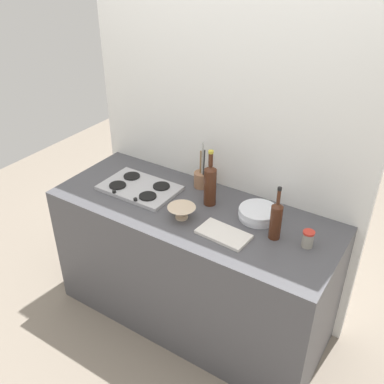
% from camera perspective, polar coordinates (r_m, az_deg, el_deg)
% --- Properties ---
extents(ground_plane, '(6.00, 6.00, 0.00)m').
position_cam_1_polar(ground_plane, '(3.25, 0.00, -15.53)').
color(ground_plane, gray).
rests_on(ground_plane, ground).
extents(counter_block, '(1.80, 0.70, 0.90)m').
position_cam_1_polar(counter_block, '(2.94, 0.00, -9.53)').
color(counter_block, '#4C4C51').
rests_on(counter_block, ground).
extents(backsplash_panel, '(1.90, 0.06, 2.34)m').
position_cam_1_polar(backsplash_panel, '(2.82, 4.21, 5.99)').
color(backsplash_panel, white).
rests_on(backsplash_panel, ground).
extents(stovetop_hob, '(0.49, 0.32, 0.04)m').
position_cam_1_polar(stovetop_hob, '(2.87, -6.84, 0.55)').
color(stovetop_hob, '#B2B2B7').
rests_on(stovetop_hob, counter_block).
extents(plate_stack, '(0.23, 0.24, 0.07)m').
position_cam_1_polar(plate_stack, '(2.59, 8.62, -2.75)').
color(plate_stack, white).
rests_on(plate_stack, counter_block).
extents(wine_bottle_leftmost, '(0.08, 0.08, 0.36)m').
position_cam_1_polar(wine_bottle_leftmost, '(2.64, 2.37, 1.07)').
color(wine_bottle_leftmost, '#472314').
rests_on(wine_bottle_leftmost, counter_block).
extents(wine_bottle_mid_left, '(0.07, 0.07, 0.32)m').
position_cam_1_polar(wine_bottle_mid_left, '(2.40, 10.86, -3.54)').
color(wine_bottle_mid_left, '#472314').
rests_on(wine_bottle_mid_left, counter_block).
extents(mixing_bowl, '(0.17, 0.17, 0.08)m').
position_cam_1_polar(mixing_bowl, '(2.56, -1.31, -2.62)').
color(mixing_bowl, beige).
rests_on(mixing_bowl, counter_block).
extents(utensil_crock, '(0.10, 0.10, 0.31)m').
position_cam_1_polar(utensil_crock, '(2.86, 1.27, 1.83)').
color(utensil_crock, '#996B4C').
rests_on(utensil_crock, counter_block).
extents(condiment_jar_front, '(0.06, 0.06, 0.10)m').
position_cam_1_polar(condiment_jar_front, '(2.42, 14.83, -5.90)').
color(condiment_jar_front, '#9E998C').
rests_on(condiment_jar_front, counter_block).
extents(cutting_board, '(0.30, 0.18, 0.02)m').
position_cam_1_polar(cutting_board, '(2.45, 4.13, -5.48)').
color(cutting_board, silver).
rests_on(cutting_board, counter_block).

